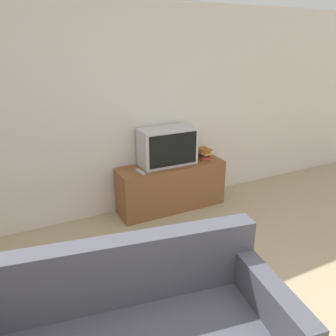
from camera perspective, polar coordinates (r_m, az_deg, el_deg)
wall_back at (r=4.13m, az=-9.08°, el=9.18°), size 9.00×0.06×2.60m
tv_stand at (r=4.42m, az=0.58°, el=-3.22°), size 1.45×0.44×0.63m
television at (r=4.25m, az=-0.11°, el=3.80°), size 0.74×0.35×0.49m
book_stack at (r=4.52m, az=6.18°, el=2.52°), size 0.18×0.23×0.15m
remote_on_stand at (r=4.05m, az=-4.87°, el=-0.65°), size 0.06×0.19×0.02m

